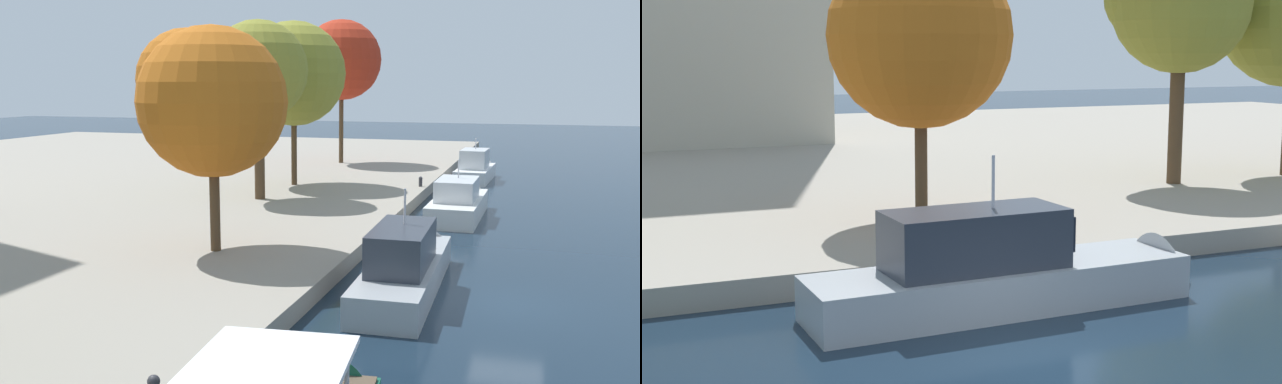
# 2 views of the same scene
# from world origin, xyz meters

# --- Properties ---
(ground_plane) EXTENTS (220.00, 220.00, 0.00)m
(ground_plane) POSITION_xyz_m (0.00, 0.00, 0.00)
(ground_plane) COLOR #142333
(dock_promenade) EXTENTS (120.00, 55.00, 0.72)m
(dock_promenade) POSITION_xyz_m (0.00, 33.87, 0.36)
(dock_promenade) COLOR gray
(dock_promenade) RESTS_ON ground_plane
(motor_yacht_2) EXTENTS (10.82, 2.67, 4.63)m
(motor_yacht_2) POSITION_xyz_m (1.06, 3.76, 0.72)
(motor_yacht_2) COLOR #9EA3A8
(motor_yacht_2) RESTS_ON ground_plane
(tree_2) EXTENTS (5.82, 5.80, 10.45)m
(tree_2) POSITION_xyz_m (14.05, 15.37, 8.31)
(tree_2) COLOR #4C3823
(tree_2) RESTS_ON dock_promenade
(tree_3) EXTENTS (6.08, 6.44, 9.14)m
(tree_3) POSITION_xyz_m (1.69, 12.16, 7.03)
(tree_3) COLOR #4C3823
(tree_3) RESTS_ON dock_promenade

